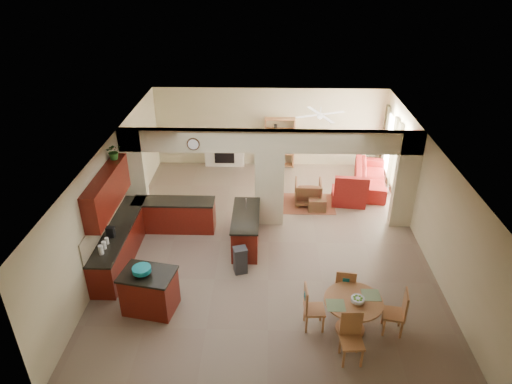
{
  "coord_description": "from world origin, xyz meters",
  "views": [
    {
      "loc": [
        -0.04,
        -10.13,
        6.99
      ],
      "look_at": [
        -0.35,
        0.3,
        1.36
      ],
      "focal_mm": 32.0,
      "sensor_mm": 36.0,
      "label": 1
    }
  ],
  "objects_px": {
    "kitchen_island": "(150,291)",
    "dining_table": "(352,311)",
    "sofa": "(370,177)",
    "armchair": "(308,192)"
  },
  "relations": [
    {
      "from": "dining_table",
      "to": "armchair",
      "type": "xyz_separation_m",
      "value": [
        -0.5,
        5.31,
        -0.15
      ]
    },
    {
      "from": "sofa",
      "to": "armchair",
      "type": "bearing_deg",
      "value": 128.27
    },
    {
      "from": "kitchen_island",
      "to": "armchair",
      "type": "xyz_separation_m",
      "value": [
        3.74,
        4.8,
        -0.11
      ]
    },
    {
      "from": "dining_table",
      "to": "sofa",
      "type": "relative_size",
      "value": 0.47
    },
    {
      "from": "sofa",
      "to": "kitchen_island",
      "type": "bearing_deg",
      "value": 145.27
    },
    {
      "from": "dining_table",
      "to": "armchair",
      "type": "relative_size",
      "value": 1.44
    },
    {
      "from": "dining_table",
      "to": "sofa",
      "type": "height_order",
      "value": "dining_table"
    },
    {
      "from": "kitchen_island",
      "to": "armchair",
      "type": "bearing_deg",
      "value": 62.88
    },
    {
      "from": "kitchen_island",
      "to": "dining_table",
      "type": "xyz_separation_m",
      "value": [
        4.24,
        -0.52,
        0.04
      ]
    },
    {
      "from": "kitchen_island",
      "to": "sofa",
      "type": "xyz_separation_m",
      "value": [
        5.84,
        5.94,
        -0.12
      ]
    }
  ]
}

